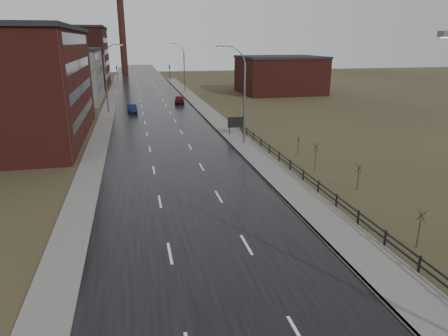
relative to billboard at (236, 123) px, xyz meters
name	(u,v)px	position (x,y,z in m)	size (l,w,h in m)	color
road	(157,113)	(-9.10, 19.21, -1.63)	(14.00, 300.00, 0.06)	black
sidewalk_right	(244,146)	(-0.50, -5.79, -1.57)	(3.20, 180.00, 0.18)	#595651
curb_right	(232,146)	(-2.02, -5.79, -1.57)	(0.16, 180.00, 0.18)	slate
sidewalk_left	(107,115)	(-17.30, 19.21, -1.60)	(2.40, 260.00, 0.12)	#595651
warehouse_mid	(58,75)	(-27.09, 37.21, 3.60)	(16.32, 20.40, 10.50)	slate
warehouse_far	(56,57)	(-32.09, 67.21, 6.10)	(26.52, 24.48, 15.50)	#331611
building_right	(280,75)	(21.20, 41.21, 2.60)	(18.36, 16.32, 8.50)	#471914
smokestack	(122,30)	(-15.10, 109.21, 13.84)	(2.70, 2.70, 30.70)	#331611
streetlight_right_mid	(242,95)	(-0.60, -4.79, 4.18)	(3.36, 0.28, 11.35)	slate
streetlight_left	(108,78)	(-16.80, 21.21, 4.18)	(3.36, 0.28, 11.35)	slate
streetlight_right_far	(183,67)	(-0.60, 49.21, 4.18)	(3.36, 0.28, 11.35)	slate
guardrail	(322,188)	(1.20, -22.48, -0.95)	(0.10, 53.05, 1.10)	black
shrub_c	(419,228)	(3.07, -31.25, -0.38)	(0.57, 0.60, 2.41)	#382D23
shrub_d	(358,177)	(4.74, -21.72, -0.50)	(0.52, 0.55, 2.18)	#382D23
shrub_e	(316,156)	(3.71, -15.82, -0.28)	(0.61, 0.65, 2.60)	#382D23
shrub_f	(298,145)	(4.21, -10.52, -0.63)	(0.47, 0.49, 1.96)	#382D23
billboard	(236,123)	(0.00, 0.00, 0.00)	(2.31, 0.17, 2.43)	black
traffic_light_left	(116,66)	(-17.10, 79.20, 2.94)	(0.58, 2.73, 5.30)	black
traffic_light_right	(169,65)	(-1.10, 79.20, 2.94)	(0.58, 2.73, 5.30)	black
car_near	(132,109)	(-13.13, 20.50, -0.97)	(1.46, 4.18, 1.38)	#0C143C
car_far	(179,99)	(-3.93, 29.64, -0.87)	(1.87, 4.64, 1.58)	#4E0D16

